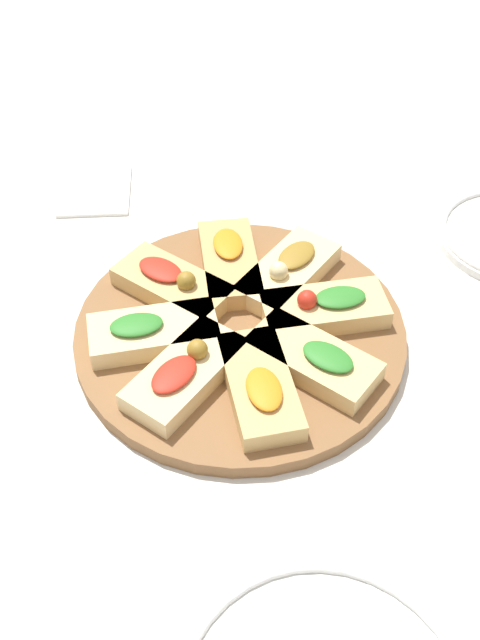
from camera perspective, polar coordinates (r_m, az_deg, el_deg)
name	(u,v)px	position (r m, az deg, el deg)	size (l,w,h in m)	color
ground_plane	(240,338)	(0.82, 0.00, -1.40)	(3.00, 3.00, 0.00)	silver
serving_board	(240,333)	(0.81, 0.00, -0.99)	(0.36, 0.36, 0.02)	brown
focaccia_slice_0	(314,359)	(0.76, 5.64, -2.98)	(0.11, 0.15, 0.03)	#DBB775
focaccia_slice_1	(324,308)	(0.81, 6.45, 0.92)	(0.11, 0.15, 0.04)	#DBB775
focaccia_slice_2	(288,272)	(0.85, 3.68, 3.70)	(0.15, 0.11, 0.04)	#E5C689
focaccia_slice_3	(230,262)	(0.87, -0.79, 4.46)	(0.15, 0.11, 0.03)	tan
focaccia_slice_4	(173,284)	(0.84, -5.15, 2.74)	(0.11, 0.15, 0.04)	tan
focaccia_slice_5	(152,332)	(0.79, -6.69, -0.92)	(0.11, 0.15, 0.03)	#E5C689
focaccia_slice_6	(185,373)	(0.75, -4.19, -4.02)	(0.15, 0.11, 0.04)	#E5C689
focaccia_slice_7	(260,386)	(0.74, 1.54, -5.05)	(0.15, 0.11, 0.03)	tan
napkin_stack	(95,189)	(1.04, -11.00, 9.76)	(0.11, 0.09, 0.01)	white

